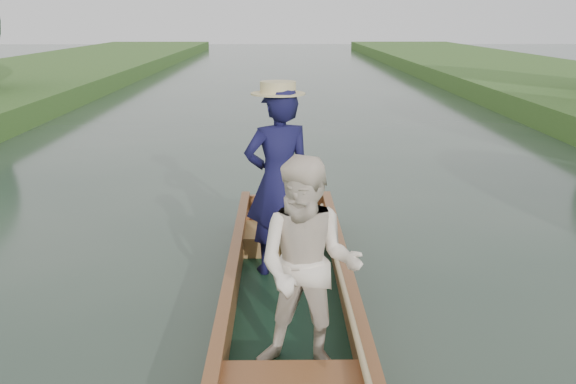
{
  "coord_description": "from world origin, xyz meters",
  "views": [
    {
      "loc": [
        -0.08,
        -5.35,
        2.57
      ],
      "look_at": [
        0.0,
        0.6,
        0.95
      ],
      "focal_mm": 40.0,
      "sensor_mm": 36.0,
      "label": 1
    }
  ],
  "objects": [
    {
      "name": "trees_far",
      "position": [
        0.72,
        7.82,
        2.5
      ],
      "size": [
        23.0,
        14.93,
        4.56
      ],
      "color": "#47331E",
      "rests_on": "ground"
    },
    {
      "name": "ground",
      "position": [
        0.0,
        0.0,
        0.0
      ],
      "size": [
        120.0,
        120.0,
        0.0
      ],
      "primitive_type": "plane",
      "color": "#283D30",
      "rests_on": "ground"
    },
    {
      "name": "punt",
      "position": [
        0.01,
        -0.05,
        0.62
      ],
      "size": [
        1.12,
        5.0,
        1.97
      ],
      "color": "black",
      "rests_on": "ground"
    }
  ]
}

